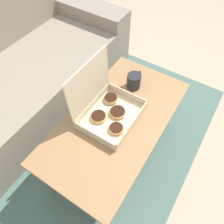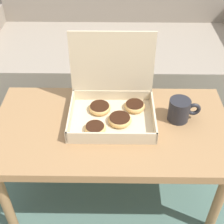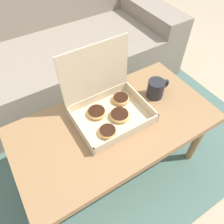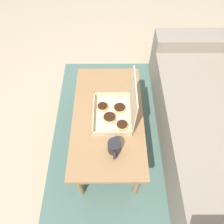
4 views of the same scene
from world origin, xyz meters
The scene contains 6 objects.
ground_plane centered at (0.00, 0.00, 0.00)m, with size 12.00×12.00×0.00m, color tan.
area_rug centered at (0.00, 0.30, 0.01)m, with size 2.20×1.96×0.01m, color #4C6B60.
couch centered at (0.00, 0.85, 0.30)m, with size 2.08×0.89×0.91m.
coffee_table centered at (0.00, -0.14, 0.42)m, with size 1.06×0.56×0.47m.
pastry_box centered at (0.00, -0.06, 0.53)m, with size 0.38×0.31×0.36m.
coffee_mug centered at (0.30, -0.09, 0.52)m, with size 0.14×0.09×0.10m.
Camera 3 is at (-0.38, -0.72, 1.36)m, focal length 35.00 mm.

